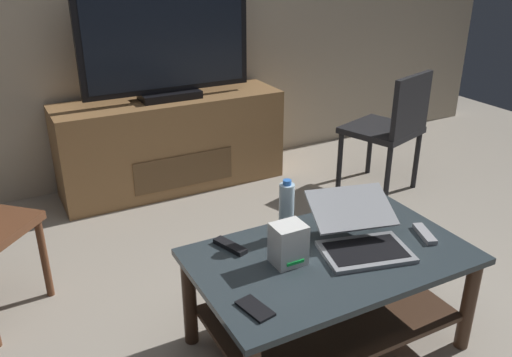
{
  "coord_description": "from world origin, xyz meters",
  "views": [
    {
      "loc": [
        -0.99,
        -1.43,
        1.59
      ],
      "look_at": [
        0.05,
        0.53,
        0.6
      ],
      "focal_mm": 37.25,
      "sensor_mm": 36.0,
      "label": 1
    }
  ],
  "objects": [
    {
      "name": "water_bottle_near",
      "position": [
        0.04,
        0.23,
        0.58
      ],
      "size": [
        0.06,
        0.06,
        0.26
      ],
      "color": "silver",
      "rests_on": "coffee_table"
    },
    {
      "name": "coffee_table",
      "position": [
        0.13,
        0.03,
        0.31
      ],
      "size": [
        1.11,
        0.67,
        0.45
      ],
      "color": "#2D383D",
      "rests_on": "ground"
    },
    {
      "name": "soundbar_remote",
      "position": [
        -0.21,
        0.26,
        0.46
      ],
      "size": [
        0.09,
        0.17,
        0.02
      ],
      "primitive_type": "cube",
      "rotation": [
        0.0,
        0.0,
        0.32
      ],
      "color": "black",
      "rests_on": "coffee_table"
    },
    {
      "name": "cell_phone",
      "position": [
        -0.31,
        -0.14,
        0.46
      ],
      "size": [
        0.1,
        0.15,
        0.01
      ],
      "primitive_type": "cube",
      "rotation": [
        0.0,
        0.0,
        0.2
      ],
      "color": "black",
      "rests_on": "coffee_table"
    },
    {
      "name": "tv_remote",
      "position": [
        0.56,
        -0.03,
        0.46
      ],
      "size": [
        0.1,
        0.17,
        0.02
      ],
      "primitive_type": "cube",
      "rotation": [
        0.0,
        0.0,
        -0.35
      ],
      "color": "#99999E",
      "rests_on": "coffee_table"
    },
    {
      "name": "laptop",
      "position": [
        0.26,
        0.03,
        0.51
      ],
      "size": [
        0.43,
        0.46,
        0.18
      ],
      "color": "gray",
      "rests_on": "coffee_table"
    },
    {
      "name": "television",
      "position": [
        0.12,
        1.89,
        1.0
      ],
      "size": [
        1.14,
        0.2,
        0.75
      ],
      "color": "black",
      "rests_on": "media_cabinet"
    },
    {
      "name": "media_cabinet",
      "position": [
        0.12,
        1.92,
        0.32
      ],
      "size": [
        1.54,
        0.44,
        0.64
      ],
      "color": "olive",
      "rests_on": "ground"
    },
    {
      "name": "dining_chair",
      "position": [
        1.4,
        1.13,
        0.48
      ],
      "size": [
        0.56,
        0.56,
        0.84
      ],
      "color": "black",
      "rests_on": "ground"
    },
    {
      "name": "router_box",
      "position": [
        -0.06,
        0.06,
        0.54
      ],
      "size": [
        0.13,
        0.11,
        0.17
      ],
      "color": "white",
      "rests_on": "coffee_table"
    }
  ]
}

